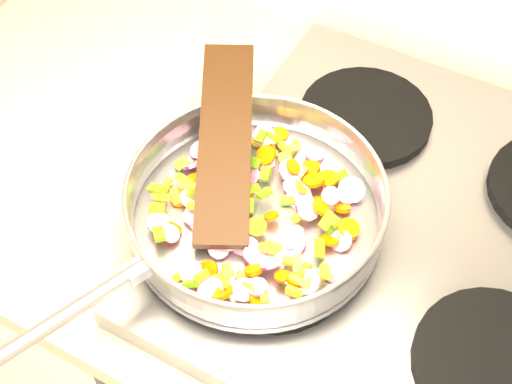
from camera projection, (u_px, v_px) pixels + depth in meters
The scene contains 7 objects.
cooktop at pixel (419, 237), 0.93m from camera, with size 0.60×0.60×0.04m, color #939399.
grate_fl at pixel (275, 262), 0.87m from camera, with size 0.19×0.19×0.02m, color black.
grate_fr at pixel (497, 365), 0.79m from camera, with size 0.19×0.19×0.02m, color black.
grate_bl at pixel (366, 116), 1.02m from camera, with size 0.19×0.19×0.02m, color black.
saute_pan at pixel (255, 204), 0.88m from camera, with size 0.37×0.51×0.06m.
vegetable_heap at pixel (258, 212), 0.89m from camera, with size 0.27×0.29×0.05m.
wooden_spatula at pixel (225, 140), 0.92m from camera, with size 0.30×0.07×0.01m, color black.
Camera 1 is at (-0.64, 1.11, 1.69)m, focal length 50.00 mm.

